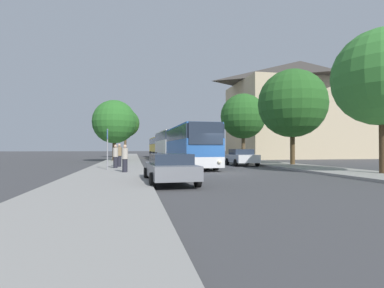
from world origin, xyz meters
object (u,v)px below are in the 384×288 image
bus_front (190,146)px  parked_car_right_near (242,157)px  bus_rear (159,147)px  tree_right_far (382,77)px  bus_middle (170,145)px  pedestrian_waiting_far (125,158)px  bus_stop_sign (107,144)px  parked_car_left_curb (170,168)px  tree_right_near (292,104)px  tree_left_far (114,122)px  tree_right_mid (243,116)px  tree_left_near (125,123)px  pedestrian_waiting_near (115,156)px  pedestrian_walking_back (119,155)px

bus_front → parked_car_right_near: size_ratio=2.59×
bus_front → bus_rear: size_ratio=0.92×
bus_front → tree_right_far: bearing=-46.0°
bus_middle → pedestrian_waiting_far: bearing=-106.6°
bus_front → bus_stop_sign: bearing=-152.6°
parked_car_left_curb → tree_right_near: tree_right_near is taller
tree_left_far → tree_right_far: tree_right_far is taller
tree_right_near → parked_car_left_curb: bearing=-137.5°
parked_car_right_near → bus_stop_sign: bus_stop_sign is taller
bus_front → bus_middle: bus_middle is taller
parked_car_right_near → tree_right_far: 12.68m
bus_middle → tree_left_far: bearing=-170.5°
tree_right_mid → bus_rear: bearing=115.7°
pedestrian_waiting_far → tree_right_near: bearing=179.5°
bus_rear → parked_car_left_curb: size_ratio=2.47×
bus_rear → tree_left_near: 6.88m
pedestrian_waiting_near → pedestrian_walking_back: (0.19, 1.44, 0.05)m
bus_rear → bus_stop_sign: bearing=-102.8°
tree_right_near → pedestrian_waiting_near: bearing=-171.8°
bus_middle → tree_left_far: 7.23m
bus_front → pedestrian_walking_back: bus_front is taller
parked_car_right_near → tree_left_near: tree_left_near is taller
pedestrian_walking_back → tree_right_far: size_ratio=0.21×
bus_middle → tree_left_far: (-6.58, -1.36, 2.68)m
bus_front → tree_right_near: tree_right_near is taller
bus_middle → tree_right_far: 24.48m
bus_rear → tree_left_near: bearing=-175.6°
bus_front → pedestrian_waiting_near: bearing=-163.4°
bus_middle → bus_stop_sign: bus_middle is taller
pedestrian_waiting_near → tree_right_far: size_ratio=0.20×
pedestrian_walking_back → pedestrian_waiting_far: bearing=57.2°
pedestrian_waiting_near → pedestrian_waiting_far: 3.96m
pedestrian_waiting_near → pedestrian_walking_back: size_ratio=0.95×
parked_car_right_near → tree_right_far: size_ratio=0.49×
tree_left_near → bus_front: bearing=-77.8°
bus_middle → parked_car_right_near: size_ratio=2.68×
tree_left_near → tree_right_near: size_ratio=0.95×
bus_front → tree_left_near: 27.80m
tree_left_near → tree_right_far: bearing=-67.3°
bus_rear → bus_stop_sign: 31.40m
parked_car_left_curb → pedestrian_waiting_far: pedestrian_waiting_far is taller
pedestrian_walking_back → tree_right_mid: bearing=178.0°
pedestrian_walking_back → pedestrian_waiting_near: bearing=43.5°
bus_rear → bus_front: bearing=-91.6°
bus_front → tree_left_near: (-5.82, 26.90, 3.93)m
bus_rear → tree_right_far: bearing=-77.6°
bus_middle → tree_left_near: tree_left_near is taller
parked_car_right_near → tree_right_near: (4.13, -1.46, 4.68)m
parked_car_left_curb → pedestrian_waiting_near: 9.32m
parked_car_right_near → pedestrian_walking_back: 10.72m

